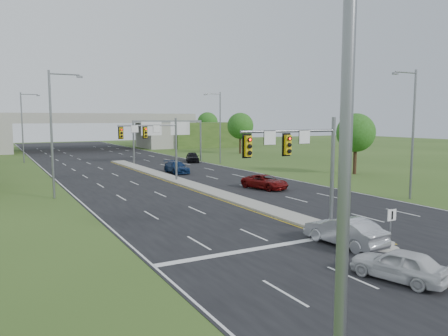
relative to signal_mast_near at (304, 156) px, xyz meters
name	(u,v)px	position (x,y,z in m)	size (l,w,h in m)	color
ground	(331,231)	(2.26, 0.07, -4.73)	(240.00, 240.00, 0.00)	#334F1C
road	(148,171)	(2.26, 35.07, -4.72)	(24.00, 160.00, 0.02)	black
median	(184,182)	(2.26, 23.07, -4.63)	(2.00, 54.00, 0.16)	gray
median_nose	(382,246)	(2.26, -3.93, -4.63)	(2.00, 2.00, 0.16)	gray
lane_markings	(159,177)	(1.66, 28.99, -4.70)	(23.72, 160.00, 0.01)	gold
signal_mast_near	(304,156)	(0.00, 0.00, 0.00)	(6.62, 0.60, 7.00)	slate
signal_mast_far	(157,139)	(0.00, 25.00, 0.00)	(6.62, 0.60, 7.00)	slate
keep_right_sign	(391,222)	(2.26, -4.45, -3.21)	(0.60, 0.13, 2.20)	slate
sign_gantry	(167,129)	(8.95, 44.99, 0.51)	(11.58, 0.44, 6.67)	slate
overpass	(82,134)	(2.26, 80.07, -1.17)	(80.00, 14.00, 8.10)	gray
lightpole_l_near	(354,169)	(-11.03, -14.93, 1.38)	(2.85, 0.25, 11.00)	slate
lightpole_l_mid	(54,128)	(-11.03, 20.07, 1.38)	(2.85, 0.25, 11.00)	slate
lightpole_l_far	(24,124)	(-11.03, 55.07, 1.38)	(2.85, 0.25, 11.00)	slate
lightpole_r_near	(412,128)	(15.56, 5.07, 1.38)	(2.85, 0.25, 11.00)	slate
lightpole_r_far	(219,124)	(15.56, 40.07, 1.38)	(2.85, 0.25, 11.00)	slate
tree_r_near	(356,133)	(24.26, 20.07, 0.45)	(4.80, 4.80, 7.60)	#382316
tree_r_mid	(240,126)	(28.26, 55.07, 0.78)	(5.20, 5.20, 8.12)	#382316
tree_back_c	(162,124)	(26.26, 94.07, 0.78)	(5.60, 5.60, 8.32)	#382316
tree_back_d	(208,123)	(40.26, 94.07, 1.11)	(6.00, 6.00, 8.85)	#382316
car_white	(399,264)	(-0.92, -7.64, -4.01)	(1.64, 4.07, 1.39)	silver
car_silver	(344,231)	(0.76, -2.64, -3.92)	(1.66, 4.75, 1.57)	#B0B1B8
car_far_a	(265,182)	(7.80, 15.63, -4.01)	(2.30, 4.99, 1.39)	#600A09
car_far_b	(177,167)	(4.97, 31.63, -3.97)	(2.06, 5.06, 1.47)	#0B2047
car_far_c	(192,157)	(12.65, 43.71, -3.91)	(1.88, 4.68, 1.60)	black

